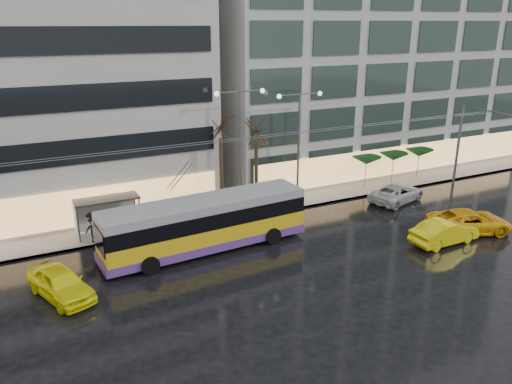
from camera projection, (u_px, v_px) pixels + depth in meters
ground at (289, 276)px, 28.41m from camera, size 140.00×140.00×0.00m
sidewalk at (225, 197)px, 41.09m from camera, size 80.00×10.00×0.15m
kerb at (251, 217)px, 36.90m from camera, size 80.00×0.10×0.15m
building_right at (363, 34)px, 48.45m from camera, size 32.00×14.00×25.00m
trolleybus at (206, 226)px, 31.22m from camera, size 13.32×5.37×6.11m
catenary at (245, 168)px, 34.18m from camera, size 42.24×5.12×7.00m
bus_shelter at (101, 208)px, 33.29m from camera, size 4.20×1.60×2.51m
street_lamp_near at (240, 134)px, 36.47m from camera, size 3.96×0.36×9.03m
street_lamp_far at (299, 131)px, 38.67m from camera, size 3.96×0.36×8.53m
tree_a at (220, 120)px, 35.65m from camera, size 3.20×3.20×8.40m
tree_b at (256, 125)px, 37.31m from camera, size 3.20×3.20×7.70m
parasol_a at (366, 161)px, 42.86m from camera, size 2.50×2.50×2.65m
parasol_b at (394, 157)px, 44.12m from camera, size 2.50×2.50×2.65m
parasol_c at (419, 153)px, 45.39m from camera, size 2.50×2.50×2.65m
taxi_a at (61, 283)px, 26.05m from camera, size 3.47×5.12×1.62m
taxi_b at (444, 232)px, 32.43m from camera, size 4.83×1.79×1.58m
taxi_c at (470, 221)px, 34.15m from camera, size 6.22×4.41×1.57m
sedan_silver at (397, 193)px, 40.01m from camera, size 5.67×3.71×1.45m
pedestrian_a at (135, 211)px, 33.91m from camera, size 1.25×1.26×2.19m
pedestrian_b at (175, 211)px, 35.71m from camera, size 0.88×0.78×1.51m
pedestrian_c at (93, 226)px, 32.10m from camera, size 1.32×1.12×2.11m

